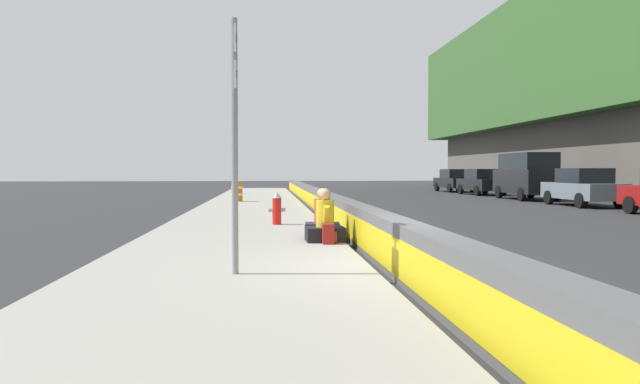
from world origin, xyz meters
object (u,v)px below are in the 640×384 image
(construction_barrel, at_px, (237,191))
(parked_car_farther, at_px, (454,180))
(parked_car_fourth, at_px, (583,187))
(parked_car_far, at_px, (482,182))
(fire_hydrant, at_px, (277,208))
(route_sign_post, at_px, (235,128))
(seated_person_middle, at_px, (322,221))
(seated_person_foreground, at_px, (325,225))
(parked_car_midline, at_px, (527,175))
(backpack, at_px, (329,234))

(construction_barrel, xyz_separation_m, parked_car_farther, (14.62, -15.52, 0.24))
(parked_car_fourth, xyz_separation_m, parked_car_far, (12.13, 0.03, 0.00))
(fire_hydrant, relative_size, construction_barrel, 0.93)
(route_sign_post, xyz_separation_m, seated_person_middle, (4.62, -1.69, -1.74))
(parked_car_far, distance_m, parked_car_farther, 5.46)
(seated_person_foreground, relative_size, parked_car_far, 0.24)
(parked_car_farther, bearing_deg, seated_person_foreground, 156.95)
(parked_car_midline, bearing_deg, construction_barrel, 100.42)
(route_sign_post, distance_m, parked_car_far, 32.08)
(parked_car_fourth, distance_m, parked_car_far, 12.13)
(route_sign_post, xyz_separation_m, parked_car_midline, (22.27, -14.74, -0.86))
(seated_person_middle, xyz_separation_m, parked_car_far, (23.92, -12.90, 0.39))
(fire_hydrant, distance_m, parked_car_farther, 29.96)
(parked_car_fourth, bearing_deg, parked_car_far, 0.15)
(construction_barrel, bearing_deg, route_sign_post, -177.17)
(seated_person_middle, relative_size, parked_car_midline, 0.21)
(construction_barrel, bearing_deg, seated_person_foreground, -170.60)
(seated_person_foreground, bearing_deg, backpack, -176.17)
(seated_person_foreground, height_order, seated_person_middle, seated_person_foreground)
(parked_car_fourth, bearing_deg, route_sign_post, 138.31)
(backpack, height_order, parked_car_farther, parked_car_farther)
(seated_person_middle, height_order, parked_car_far, parked_car_far)
(fire_hydrant, xyz_separation_m, parked_car_far, (21.10, -13.87, 0.27))
(parked_car_far, bearing_deg, seated_person_middle, 151.66)
(seated_person_foreground, height_order, backpack, seated_person_foreground)
(seated_person_foreground, xyz_separation_m, backpack, (-0.42, -0.03, -0.15))
(parked_car_fourth, bearing_deg, construction_barrel, 79.21)
(route_sign_post, bearing_deg, seated_person_foreground, -24.37)
(fire_hydrant, bearing_deg, seated_person_middle, -161.02)
(seated_person_middle, height_order, backpack, seated_person_middle)
(seated_person_middle, bearing_deg, construction_barrel, 10.17)
(fire_hydrant, relative_size, parked_car_midline, 0.17)
(route_sign_post, xyz_separation_m, parked_car_fourth, (16.41, -14.62, -1.35))
(parked_car_midline, bearing_deg, seated_person_foreground, 144.90)
(seated_person_foreground, bearing_deg, route_sign_post, 155.63)
(seated_person_middle, bearing_deg, route_sign_post, 159.93)
(seated_person_middle, relative_size, parked_car_fourth, 0.24)
(parked_car_fourth, relative_size, parked_car_farther, 1.00)
(seated_person_foreground, relative_size, seated_person_middle, 1.03)
(fire_hydrant, relative_size, seated_person_foreground, 0.80)
(seated_person_middle, xyz_separation_m, parked_car_farther, (29.38, -12.88, 0.39))
(seated_person_middle, relative_size, parked_car_farther, 0.24)
(construction_barrel, bearing_deg, seated_person_middle, -169.83)
(fire_hydrant, bearing_deg, construction_barrel, 8.00)
(backpack, distance_m, parked_car_midline, 23.12)
(seated_person_foreground, distance_m, backpack, 0.45)
(seated_person_middle, height_order, parked_car_midline, parked_car_midline)
(seated_person_middle, distance_m, parked_car_far, 27.18)
(construction_barrel, xyz_separation_m, parked_car_fourth, (-2.97, -15.58, 0.24))
(route_sign_post, relative_size, backpack, 9.00)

